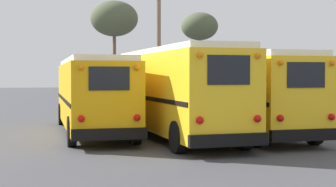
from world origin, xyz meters
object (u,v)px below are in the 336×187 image
object	(u,v)px
school_bus_1	(175,90)
bare_tree_0	(200,28)
school_bus_0	(92,93)
utility_pole	(159,44)
bare_tree_1	(114,19)
school_bus_2	(238,91)

from	to	relation	value
school_bus_1	bare_tree_0	size ratio (longest dim) A/B	1.48
school_bus_0	utility_pole	xyz separation A→B (m)	(4.92, 9.31, 2.58)
bare_tree_0	bare_tree_1	size ratio (longest dim) A/B	0.90
school_bus_0	school_bus_1	xyz separation A→B (m)	(2.86, -2.27, 0.16)
school_bus_1	bare_tree_0	bearing A→B (deg)	69.72
utility_pole	bare_tree_0	distance (m)	8.30
utility_pole	bare_tree_1	xyz separation A→B (m)	(-1.60, 7.65, 2.27)
school_bus_0	utility_pole	bearing A→B (deg)	62.16
utility_pole	bare_tree_1	world-z (taller)	utility_pole
utility_pole	bare_tree_1	size ratio (longest dim) A/B	1.03
school_bus_2	bare_tree_1	distance (m)	19.20
school_bus_2	bare_tree_0	bearing A→B (deg)	77.47
bare_tree_1	school_bus_0	bearing A→B (deg)	-101.06
school_bus_0	bare_tree_0	xyz separation A→B (m)	(9.60, 15.96, 4.26)
school_bus_1	bare_tree_1	distance (m)	19.81
bare_tree_1	school_bus_2	bearing A→B (deg)	-82.55
bare_tree_0	bare_tree_1	distance (m)	6.39
school_bus_0	school_bus_1	world-z (taller)	school_bus_1
school_bus_2	utility_pole	bearing A→B (deg)	94.29
utility_pole	bare_tree_1	distance (m)	8.14
school_bus_0	bare_tree_1	xyz separation A→B (m)	(3.32, 16.97, 4.85)
school_bus_0	utility_pole	distance (m)	10.84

